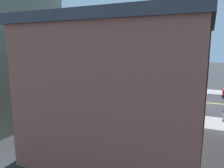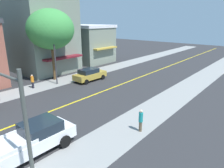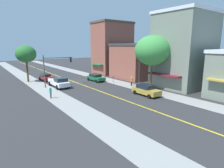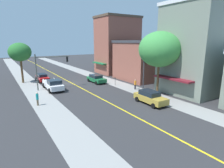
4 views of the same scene
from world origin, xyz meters
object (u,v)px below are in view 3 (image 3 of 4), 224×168
(fire_hydrant, at_px, (93,76))
(pedestrian_teal_shirt, at_px, (51,92))
(white_pickup_truck, at_px, (59,82))
(green_sedan_left_curb, at_px, (96,77))
(street_tree_right_corner, at_px, (26,54))
(parking_meter, at_px, (113,78))
(pedestrian_orange_shirt, at_px, (131,81))
(street_lamp, at_px, (139,66))
(red_sedan_right_curb, at_px, (46,77))
(traffic_light_mast, at_px, (54,65))
(street_tree_left_near, at_px, (152,51))
(gold_sedan_left_curb, at_px, (146,90))

(fire_hydrant, distance_m, pedestrian_teal_shirt, 18.35)
(white_pickup_truck, bearing_deg, green_sedan_left_curb, 98.13)
(fire_hydrant, bearing_deg, street_tree_right_corner, -13.96)
(pedestrian_teal_shirt, bearing_deg, parking_meter, -32.03)
(white_pickup_truck, bearing_deg, pedestrian_orange_shirt, 59.57)
(pedestrian_teal_shirt, bearing_deg, white_pickup_truck, 12.89)
(street_lamp, distance_m, red_sedan_right_curb, 21.00)
(street_tree_right_corner, height_order, white_pickup_truck, street_tree_right_corner)
(green_sedan_left_curb, bearing_deg, fire_hydrant, 155.35)
(traffic_light_mast, relative_size, pedestrian_teal_shirt, 3.41)
(traffic_light_mast, bearing_deg, parking_meter, -18.63)
(street_tree_left_near, relative_size, fire_hydrant, 10.62)
(parking_meter, bearing_deg, street_tree_right_corner, -39.14)
(street_lamp, distance_m, pedestrian_teal_shirt, 15.10)
(fire_hydrant, bearing_deg, gold_sedan_left_curb, 84.93)
(fire_hydrant, bearing_deg, street_tree_left_near, 98.41)
(street_tree_right_corner, bearing_deg, street_tree_left_near, 129.54)
(street_lamp, bearing_deg, fire_hydrant, -88.33)
(gold_sedan_left_curb, relative_size, green_sedan_left_curb, 0.98)
(red_sedan_right_curb, distance_m, white_pickup_truck, 7.99)
(parking_meter, distance_m, green_sedan_left_curb, 4.20)
(parking_meter, relative_size, green_sedan_left_curb, 0.30)
(street_tree_right_corner, height_order, pedestrian_teal_shirt, street_tree_right_corner)
(red_sedan_right_curb, distance_m, pedestrian_teal_shirt, 15.07)
(parking_meter, bearing_deg, street_lamp, 92.27)
(street_lamp, xyz_separation_m, green_sedan_left_curb, (2.18, -10.91, -3.26))
(parking_meter, xyz_separation_m, white_pickup_truck, (10.43, -2.62, -0.00))
(red_sedan_right_curb, relative_size, white_pickup_truck, 0.78)
(parking_meter, xyz_separation_m, traffic_light_mast, (10.80, -3.64, 3.00))
(street_tree_left_near, relative_size, red_sedan_right_curb, 1.92)
(gold_sedan_left_curb, bearing_deg, red_sedan_right_curb, -157.13)
(parking_meter, distance_m, street_lamp, 7.83)
(street_tree_right_corner, distance_m, gold_sedan_left_curb, 25.74)
(white_pickup_truck, height_order, pedestrian_orange_shirt, white_pickup_truck)
(parking_meter, distance_m, red_sedan_right_curb, 14.86)
(parking_meter, height_order, red_sedan_right_curb, red_sedan_right_curb)
(street_tree_left_near, xyz_separation_m, fire_hydrant, (2.38, -16.08, -6.23))
(traffic_light_mast, height_order, white_pickup_truck, traffic_light_mast)
(street_tree_right_corner, relative_size, gold_sedan_left_curb, 1.62)
(parking_meter, relative_size, pedestrian_orange_shirt, 0.84)
(pedestrian_teal_shirt, bearing_deg, traffic_light_mast, 18.55)
(street_tree_left_near, height_order, street_tree_right_corner, street_tree_left_near)
(street_lamp, bearing_deg, pedestrian_teal_shirt, -12.40)
(fire_hydrant, bearing_deg, pedestrian_orange_shirt, 95.96)
(street_tree_right_corner, xyz_separation_m, red_sedan_right_curb, (-3.45, 0.68, -5.01))
(traffic_light_mast, height_order, gold_sedan_left_curb, traffic_light_mast)
(pedestrian_teal_shirt, xyz_separation_m, pedestrian_orange_shirt, (-15.26, 0.33, -0.04))
(street_tree_right_corner, height_order, fire_hydrant, street_tree_right_corner)
(fire_hydrant, relative_size, street_lamp, 0.13)
(fire_hydrant, relative_size, red_sedan_right_curb, 0.18)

